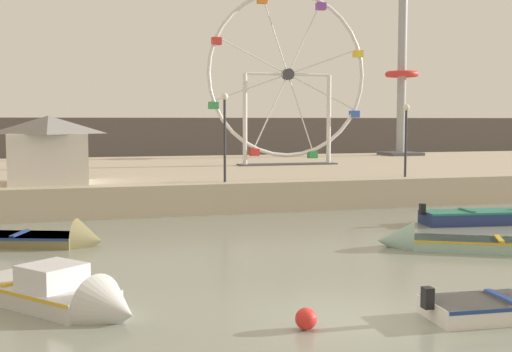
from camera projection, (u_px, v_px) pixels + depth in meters
ground_plane at (343, 319)px, 13.93m from camera, size 240.00×240.00×0.00m
quay_promenade at (158, 178)px, 40.08m from camera, size 110.00×23.44×1.36m
distant_town_skyline at (119, 140)px, 66.30m from camera, size 140.00×3.00×4.40m
motorboat_navy_blue at (505, 216)px, 26.94m from camera, size 6.28×2.10×1.29m
motorboat_olive_wood at (57, 240)px, 22.09m from camera, size 4.21×2.75×1.46m
motorboat_pale_grey at (67, 297)px, 14.61m from camera, size 4.22×4.78×1.45m
motorboat_seafoam at (444, 243)px, 21.55m from camera, size 5.39×3.76×1.31m
ferris_wheel_white_frame at (288, 78)px, 41.42m from camera, size 10.31×1.20×10.79m
drop_tower_steel_tower at (402, 72)px, 52.78m from camera, size 2.80×2.80×15.60m
carnival_booth_white_ticket at (49, 148)px, 29.57m from camera, size 3.69×3.64×3.00m
promenade_lamp_near at (225, 124)px, 29.94m from camera, size 0.32×0.32×4.01m
promenade_lamp_far at (406, 129)px, 32.73m from camera, size 0.32×0.32×3.58m
mooring_buoy_orange at (306, 319)px, 13.22m from camera, size 0.44×0.44×0.44m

